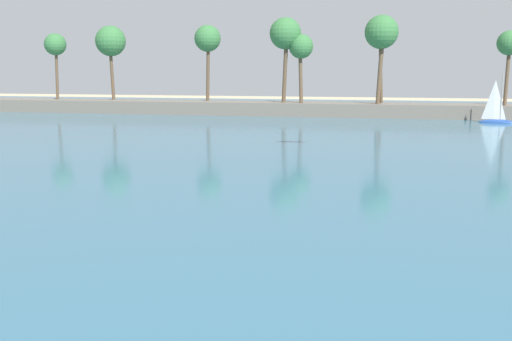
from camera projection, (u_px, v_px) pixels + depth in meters
sea at (325, 127)px, 63.81m from camera, size 220.00×110.90×0.06m
palm_headland at (325, 88)px, 78.28m from camera, size 103.95×6.66×13.07m
sailboat_near_shore at (497, 118)px, 68.54m from camera, size 4.42×2.12×6.16m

